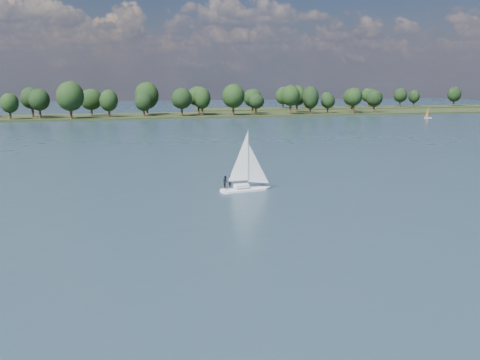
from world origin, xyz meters
name	(u,v)px	position (x,y,z in m)	size (l,w,h in m)	color
ground	(142,145)	(0.00, 100.00, 0.00)	(700.00, 700.00, 0.00)	#233342
far_shore	(108,117)	(0.00, 212.00, 0.00)	(660.00, 40.00, 1.50)	black
far_shore_back	(375,108)	(160.00, 260.00, 0.00)	(220.00, 30.00, 1.40)	black
sailboat	(243,173)	(5.41, 40.75, 2.34)	(6.55, 2.71, 8.37)	white
dinghy_orange	(428,115)	(126.91, 165.14, 1.13)	(3.01, 1.23, 4.78)	silver
treeline	(69,99)	(-15.58, 208.14, 7.89)	(562.40, 73.99, 18.10)	black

